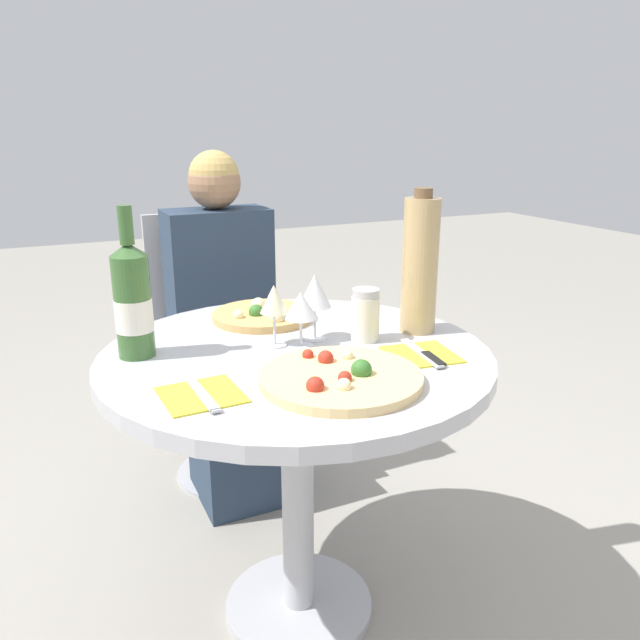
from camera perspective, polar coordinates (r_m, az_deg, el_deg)
ground_plane at (r=1.84m, az=-1.93°, el=-24.78°), size 12.00×12.00×0.00m
dining_table at (r=1.50m, az=-2.16°, el=-7.35°), size 0.91×0.91×0.73m
chair_behind_diner at (r=2.28m, az=-9.37°, el=-2.90°), size 0.42×0.42×0.94m
seated_diner at (r=2.13m, az=-8.36°, el=-2.56°), size 0.34×0.39×1.16m
pizza_large at (r=1.28m, az=1.90°, el=-5.26°), size 0.34×0.34×0.05m
pizza_small_far at (r=1.69m, az=-5.28°, el=0.48°), size 0.27×0.27×0.05m
wine_bottle at (r=1.45m, az=-16.75°, el=1.66°), size 0.08×0.08×0.34m
tall_carafe at (r=1.57m, az=9.13°, el=4.98°), size 0.09×0.09×0.36m
sugar_shaker at (r=1.52m, az=4.09°, el=0.49°), size 0.07×0.07×0.13m
wine_glass_back_left at (r=1.47m, az=-4.23°, el=1.78°), size 0.07×0.07×0.15m
wine_glass_center at (r=1.45m, az=-1.77°, el=1.26°), size 0.08×0.08×0.13m
wine_glass_back_right at (r=1.50m, az=-0.50°, el=2.60°), size 0.08×0.08×0.16m
place_setting_left at (r=1.24m, az=-10.76°, el=-6.74°), size 0.16×0.19×0.01m
place_setting_right at (r=1.44m, az=9.32°, el=-3.13°), size 0.17×0.19×0.01m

